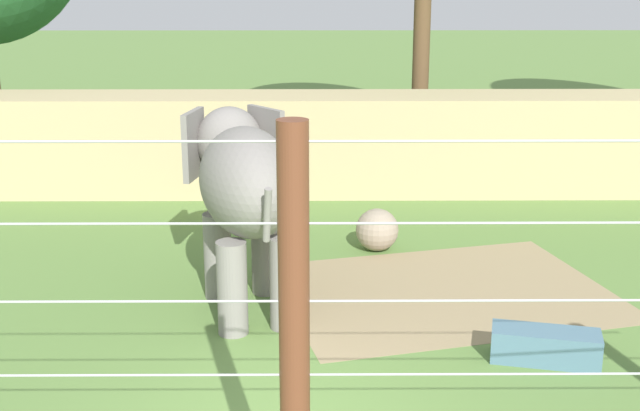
{
  "coord_description": "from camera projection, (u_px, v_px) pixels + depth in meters",
  "views": [
    {
      "loc": [
        0.39,
        -8.26,
        5.04
      ],
      "look_at": [
        0.47,
        4.34,
        1.4
      ],
      "focal_mm": 46.81,
      "sensor_mm": 36.0,
      "label": 1
    }
  ],
  "objects": [
    {
      "name": "feed_trough",
      "position": [
        545.0,
        346.0,
        10.96
      ],
      "size": [
        1.48,
        0.8,
        0.44
      ],
      "color": "slate",
      "rests_on": "ground"
    },
    {
      "name": "elephant",
      "position": [
        244.0,
        185.0,
        12.36
      ],
      "size": [
        2.06,
        3.78,
        2.87
      ],
      "color": "gray",
      "rests_on": "ground"
    },
    {
      "name": "enrichment_ball",
      "position": [
        377.0,
        230.0,
        15.21
      ],
      "size": [
        0.78,
        0.78,
        0.78
      ],
      "primitive_type": "sphere",
      "color": "gray",
      "rests_on": "ground"
    },
    {
      "name": "cable_fence",
      "position": [
        274.0,
        370.0,
        6.51
      ],
      "size": [
        12.02,
        0.24,
        3.98
      ],
      "color": "brown",
      "rests_on": "ground"
    },
    {
      "name": "embankment_wall",
      "position": [
        298.0,
        143.0,
        19.07
      ],
      "size": [
        36.0,
        1.8,
        2.23
      ],
      "primitive_type": "cube",
      "color": "tan",
      "rests_on": "ground"
    },
    {
      "name": "dirt_patch",
      "position": [
        445.0,
        291.0,
        13.37
      ],
      "size": [
        5.95,
        5.03,
        0.01
      ],
      "primitive_type": "cube",
      "rotation": [
        0.0,
        0.0,
        0.25
      ],
      "color": "#937F5B",
      "rests_on": "ground"
    }
  ]
}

